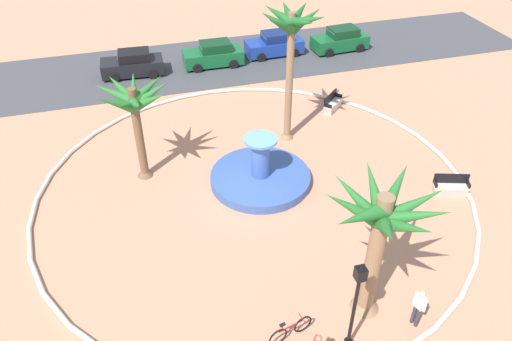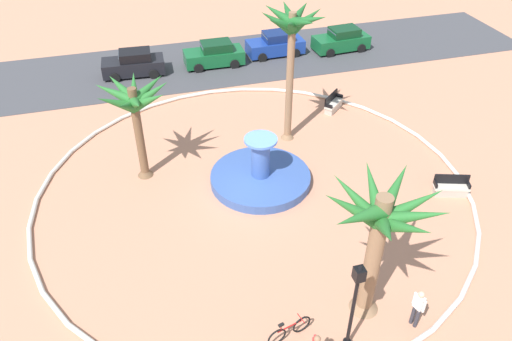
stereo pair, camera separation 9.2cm
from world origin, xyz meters
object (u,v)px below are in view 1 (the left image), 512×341
palm_tree_by_curb (381,226)px  person_cyclist_photo (419,306)px  lamppost (355,301)px  bench_west (333,104)px  bicycle_red_frame (290,330)px  parked_car_leftmost (133,64)px  palm_tree_near_fountain (291,35)px  palm_tree_mid_plaza (134,105)px  parked_car_second (213,55)px  bench_east (450,188)px  fountain (260,176)px  parked_car_third (275,44)px  parked_car_rightmost (340,40)px

palm_tree_by_curb → person_cyclist_photo: size_ratio=3.20×
lamppost → bench_west: bearing=68.7°
palm_tree_by_curb → bicycle_red_frame: bearing=-171.8°
bench_west → parked_car_leftmost: parked_car_leftmost is taller
palm_tree_near_fountain → palm_tree_mid_plaza: size_ratio=1.44×
palm_tree_near_fountain → palm_tree_mid_plaza: 8.07m
palm_tree_by_curb → bench_west: palm_tree_by_curb is taller
person_cyclist_photo → parked_car_second: bearing=95.6°
palm_tree_mid_plaza → parked_car_second: size_ratio=1.24×
person_cyclist_photo → palm_tree_by_curb: bearing=140.0°
bench_east → lamppost: (-7.94, -6.12, 1.97)m
palm_tree_near_fountain → palm_tree_by_curb: palm_tree_near_fountain is taller
fountain → palm_tree_near_fountain: (2.50, 3.35, 5.47)m
palm_tree_mid_plaza → parked_car_leftmost: (0.48, 11.34, -3.12)m
parked_car_second → bench_west: bearing=-55.6°
parked_car_leftmost → bench_east: bearing=-52.2°
palm_tree_mid_plaza → person_cyclist_photo: size_ratio=2.93×
parked_car_third → parked_car_rightmost: same height
fountain → palm_tree_near_fountain: size_ratio=0.67×
bicycle_red_frame → parked_car_leftmost: parked_car_leftmost is taller
parked_car_third → parked_car_rightmost: bearing=-6.4°
lamppost → parked_car_second: size_ratio=0.99×
bench_east → bench_west: 9.05m
fountain → parked_car_third: size_ratio=1.18×
bicycle_red_frame → lamppost: bearing=-26.4°
fountain → bicycle_red_frame: bearing=-99.9°
palm_tree_by_curb → bench_west: size_ratio=3.59×
palm_tree_near_fountain → parked_car_third: bearing=75.7°
fountain → lamppost: size_ratio=1.21×
palm_tree_mid_plaza → bench_east: size_ratio=2.97×
palm_tree_by_curb → parked_car_rightmost: size_ratio=1.33×
palm_tree_by_curb → palm_tree_near_fountain: bearing=85.2°
palm_tree_near_fountain → bench_west: size_ratio=4.71×
fountain → palm_tree_mid_plaza: palm_tree_mid_plaza is taller
lamppost → person_cyclist_photo: lamppost is taller
bench_east → parked_car_second: (-7.55, 16.73, 0.43)m
fountain → palm_tree_by_curb: palm_tree_by_curb is taller
lamppost → palm_tree_near_fountain: bearing=80.0°
parked_car_second → parked_car_rightmost: (9.38, 0.00, 0.00)m
lamppost → parked_car_rightmost: 24.90m
palm_tree_by_curb → palm_tree_mid_plaza: 12.26m
fountain → palm_tree_mid_plaza: bearing=158.3°
parked_car_third → parked_car_rightmost: (4.82, -0.54, 0.00)m
parked_car_leftmost → parked_car_rightmost: (14.79, -0.00, 0.00)m
bench_east → lamppost: bearing=-142.4°
bench_west → parked_car_leftmost: 13.44m
bicycle_red_frame → person_cyclist_photo: person_cyclist_photo is taller
lamppost → bench_east: bearing=37.6°
bench_east → bicycle_red_frame: bench_east is taller
palm_tree_by_curb → bicycle_red_frame: (-3.01, -0.43, -3.62)m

